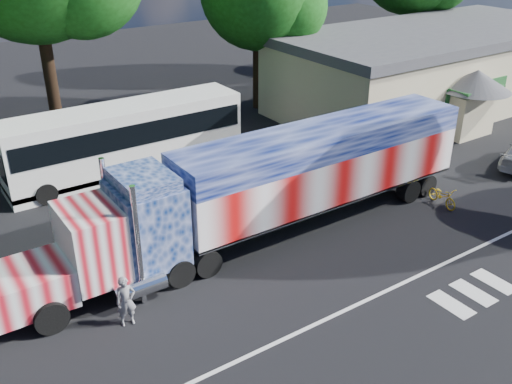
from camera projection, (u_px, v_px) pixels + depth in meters
ground at (300, 265)px, 21.68m from camera, size 100.00×100.00×0.00m
lane_markings at (406, 300)px, 19.74m from camera, size 30.00×2.67×0.01m
semi_truck at (274, 184)px, 22.87m from camera, size 20.90×3.30×4.46m
coach_bus at (126, 139)px, 28.68m from camera, size 12.10×2.82×3.52m
hall_building at (434, 67)px, 38.62m from camera, size 22.40×12.80×5.20m
woman at (126, 301)px, 18.25m from camera, size 0.70×0.52×1.77m
bicycle at (442, 196)px, 25.96m from camera, size 0.91×1.84×0.93m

